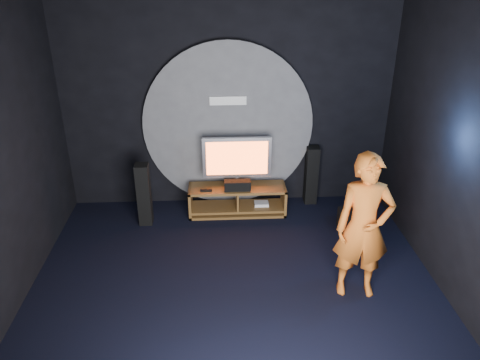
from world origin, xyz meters
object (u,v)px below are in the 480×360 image
tower_speaker_right (311,175)px  subwoofer (349,220)px  tv (237,160)px  media_console (238,201)px  player (364,227)px  tower_speaker_left (144,194)px

tower_speaker_right → subwoofer: size_ratio=3.01×
tv → media_console: bearing=-84.3°
tv → tower_speaker_right: tv is taller
subwoofer → player: bearing=-101.3°
tv → tower_speaker_left: 1.48m
player → tv: bearing=128.0°
tower_speaker_right → player: bearing=-86.7°
player → tower_speaker_left: bearing=152.2°
player → subwoofer: bearing=83.5°
tv → tower_speaker_right: size_ratio=1.08×
media_console → tower_speaker_left: 1.45m
media_console → subwoofer: 1.72m
media_console → subwoofer: (1.61, -0.61, -0.03)m
tower_speaker_left → subwoofer: size_ratio=3.01×
tower_speaker_right → tower_speaker_left: bearing=-168.4°
media_console → player: size_ratio=0.84×
tv → tower_speaker_right: (1.21, 0.23, -0.40)m
subwoofer → media_console: bearing=159.3°
media_console → player: (1.33, -1.98, 0.70)m
tv → tower_speaker_right: 1.29m
media_console → tv: size_ratio=1.44×
media_console → subwoofer: size_ratio=4.69×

